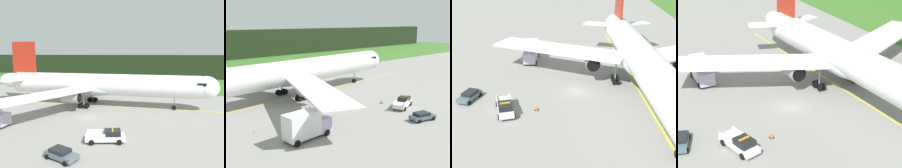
% 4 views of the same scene
% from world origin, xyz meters
% --- Properties ---
extents(ground, '(320.00, 320.00, 0.00)m').
position_xyz_m(ground, '(0.00, 0.00, 0.00)').
color(ground, gray).
extents(taxiway_centerline_main, '(71.19, 6.20, 0.01)m').
position_xyz_m(taxiway_centerline_main, '(-0.80, 9.86, 0.00)').
color(taxiway_centerline_main, yellow).
rests_on(taxiway_centerline_main, ground).
extents(airliner, '(54.09, 49.61, 15.45)m').
position_xyz_m(airliner, '(-1.65, 9.79, 5.09)').
color(airliner, white).
rests_on(airliner, ground).
extents(ops_pickup_truck, '(5.96, 3.71, 1.94)m').
position_xyz_m(ops_pickup_truck, '(7.46, -9.79, 0.90)').
color(ops_pickup_truck, white).
rests_on(ops_pickup_truck, ground).
extents(catering_truck, '(6.82, 2.92, 3.95)m').
position_xyz_m(catering_truck, '(-14.19, -9.61, 1.97)').
color(catering_truck, '#B5A9CA').
rests_on(catering_truck, ground).
extents(staff_car, '(4.50, 2.87, 1.30)m').
position_xyz_m(staff_car, '(3.84, -16.02, 0.70)').
color(staff_car, '#4F6068').
rests_on(staff_car, ground).
extents(apron_cone, '(0.58, 0.58, 0.73)m').
position_xyz_m(apron_cone, '(6.50, -5.57, 0.36)').
color(apron_cone, black).
rests_on(apron_cone, ground).
extents(taxiway_edge_light_west, '(0.12, 0.12, 0.44)m').
position_xyz_m(taxiway_edge_light_west, '(-18.48, -3.26, 0.24)').
color(taxiway_edge_light_west, yellow).
rests_on(taxiway_edge_light_west, ground).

